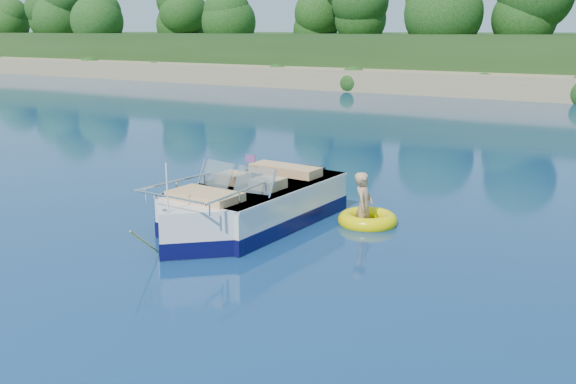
# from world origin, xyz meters

# --- Properties ---
(ground) EXTENTS (160.00, 160.00, 0.00)m
(ground) POSITION_xyz_m (0.00, 0.00, 0.00)
(ground) COLOR #092141
(ground) RESTS_ON ground
(motorboat) EXTENTS (2.48, 6.38, 2.12)m
(motorboat) POSITION_xyz_m (-2.33, 3.52, 0.41)
(motorboat) COLOR white
(motorboat) RESTS_ON ground
(tow_tube) EXTENTS (1.46, 1.46, 0.36)m
(tow_tube) POSITION_xyz_m (-0.11, 5.15, 0.09)
(tow_tube) COLOR #F6DF00
(tow_tube) RESTS_ON ground
(boy) EXTENTS (0.57, 0.95, 1.75)m
(boy) POSITION_xyz_m (-0.16, 5.06, 0.00)
(boy) COLOR tan
(boy) RESTS_ON ground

